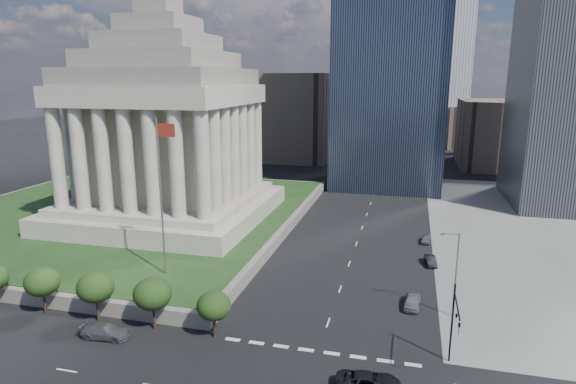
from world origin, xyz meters
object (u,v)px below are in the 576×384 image
(traffic_signal_ne, at_px, (454,320))
(parked_sedan_far, at_px, (426,239))
(flagpole, at_px, (162,189))
(parked_sedan_mid, at_px, (431,261))
(street_lamp_north, at_px, (455,270))
(pickup_truck, at_px, (369,382))
(war_memorial, at_px, (164,108))
(suv_grey, at_px, (105,331))
(parked_sedan_near, at_px, (412,301))

(traffic_signal_ne, distance_m, parked_sedan_far, 37.15)
(flagpole, xyz_separation_m, parked_sedan_mid, (33.33, 16.57, -12.48))
(street_lamp_north, distance_m, parked_sedan_far, 26.12)
(pickup_truck, bearing_deg, traffic_signal_ne, -65.71)
(war_memorial, relative_size, parked_sedan_mid, 10.08)
(parked_sedan_mid, height_order, parked_sedan_far, parked_sedan_mid)
(flagpole, relative_size, suv_grey, 3.88)
(pickup_truck, bearing_deg, parked_sedan_near, -20.47)
(flagpole, distance_m, pickup_truck, 33.43)
(street_lamp_north, height_order, pickup_truck, street_lamp_north)
(pickup_truck, height_order, parked_sedan_far, pickup_truck)
(flagpole, relative_size, parked_sedan_mid, 5.17)
(flagpole, height_order, parked_sedan_mid, flagpole)
(pickup_truck, distance_m, parked_sedan_far, 41.80)
(parked_sedan_mid, bearing_deg, traffic_signal_ne, -96.45)
(street_lamp_north, bearing_deg, war_memorial, 154.08)
(traffic_signal_ne, xyz_separation_m, parked_sedan_far, (-1.42, 36.83, -4.62))
(traffic_signal_ne, bearing_deg, parked_sedan_mid, 92.13)
(traffic_signal_ne, distance_m, parked_sedan_mid, 27.29)
(traffic_signal_ne, xyz_separation_m, pickup_truck, (-7.05, -4.59, -4.46))
(flagpole, bearing_deg, suv_grey, -90.70)
(war_memorial, bearing_deg, traffic_signal_ne, -36.42)
(street_lamp_north, height_order, parked_sedan_near, street_lamp_north)
(suv_grey, height_order, parked_sedan_near, parked_sedan_near)
(traffic_signal_ne, relative_size, suv_grey, 1.55)
(war_memorial, bearing_deg, flagpole, -63.11)
(street_lamp_north, relative_size, parked_sedan_mid, 2.58)
(war_memorial, xyz_separation_m, street_lamp_north, (47.33, -23.00, -15.74))
(suv_grey, xyz_separation_m, parked_sedan_far, (33.07, 39.53, -0.11))
(pickup_truck, height_order, suv_grey, pickup_truck)
(suv_grey, distance_m, parked_sedan_far, 51.54)
(parked_sedan_near, bearing_deg, parked_sedan_far, 88.86)
(parked_sedan_near, distance_m, parked_sedan_far, 24.40)
(war_memorial, distance_m, flagpole, 28.16)
(suv_grey, relative_size, parked_sedan_far, 1.38)
(parked_sedan_far, bearing_deg, war_memorial, -170.09)
(war_memorial, xyz_separation_m, suv_grey, (12.01, -37.00, -20.65))
(war_memorial, distance_m, parked_sedan_far, 49.70)
(parked_sedan_mid, bearing_deg, pickup_truck, -109.48)
(war_memorial, bearing_deg, street_lamp_north, -25.92)
(pickup_truck, height_order, parked_sedan_near, pickup_truck)
(suv_grey, distance_m, parked_sedan_mid, 44.67)
(war_memorial, xyz_separation_m, flagpole, (12.17, -24.00, -8.29))
(pickup_truck, bearing_deg, war_memorial, 36.67)
(suv_grey, bearing_deg, traffic_signal_ne, -89.52)
(flagpole, distance_m, parked_sedan_far, 44.07)
(flagpole, bearing_deg, parked_sedan_far, 38.87)
(war_memorial, relative_size, suv_grey, 7.57)
(parked_sedan_mid, relative_size, parked_sedan_far, 1.04)
(pickup_truck, relative_size, suv_grey, 1.10)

